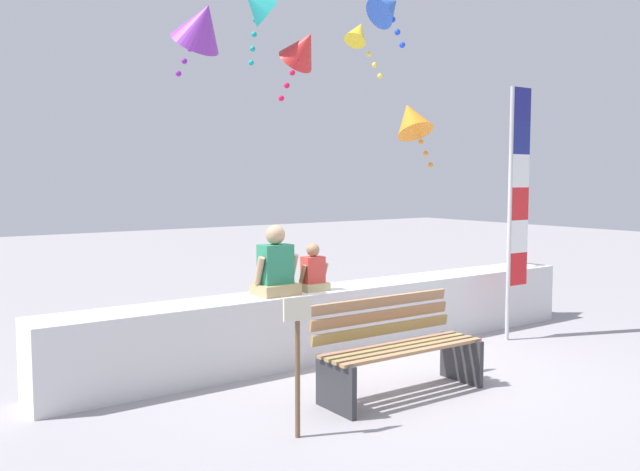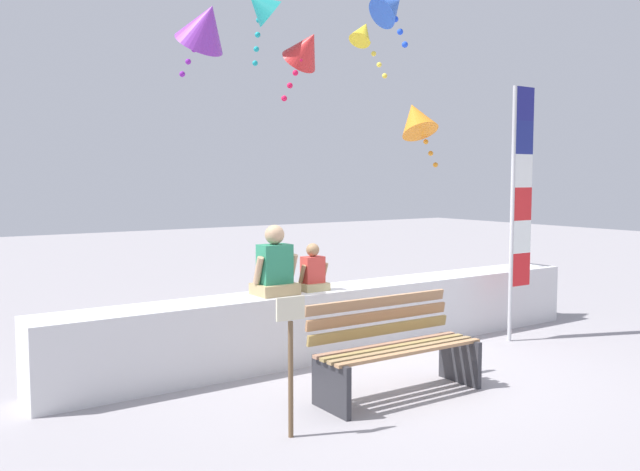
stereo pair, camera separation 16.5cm
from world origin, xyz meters
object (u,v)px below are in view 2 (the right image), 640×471
at_px(park_bench, 394,350).
at_px(sign_post, 291,353).
at_px(kite_yellow, 363,33).
at_px(kite_red, 306,48).
at_px(flag_banner, 519,198).
at_px(person_adult, 275,267).
at_px(person_child, 313,272).
at_px(kite_blue, 391,7).
at_px(kite_orange, 416,118).
at_px(kite_teal, 260,6).
at_px(kite_purple, 205,25).

bearing_deg(park_bench, sign_post, -165.10).
relative_size(kite_yellow, kite_red, 0.91).
distance_m(flag_banner, kite_yellow, 4.09).
distance_m(person_adult, person_child, 0.49).
xyz_separation_m(park_bench, kite_blue, (1.91, 2.35, 3.85)).
xyz_separation_m(person_adult, kite_yellow, (3.13, 2.52, 3.25)).
xyz_separation_m(person_adult, person_child, (0.49, 0.00, -0.09)).
bearing_deg(person_child, sign_post, -127.90).
distance_m(flag_banner, kite_blue, 3.05).
relative_size(kite_orange, kite_teal, 1.05).
height_order(park_bench, kite_teal, kite_teal).
height_order(park_bench, kite_yellow, kite_yellow).
xyz_separation_m(flag_banner, kite_blue, (-0.73, 1.58, 2.50)).
relative_size(park_bench, kite_purple, 1.38).
xyz_separation_m(person_adult, flag_banner, (3.06, -0.69, 0.70)).
height_order(kite_purple, kite_orange, kite_purple).
bearing_deg(kite_red, kite_orange, -1.15).
xyz_separation_m(park_bench, kite_purple, (0.10, 4.24, 3.73)).
relative_size(kite_orange, kite_yellow, 1.10).
distance_m(kite_purple, kite_orange, 3.46).
bearing_deg(person_adult, kite_blue, 21.00).
height_order(flag_banner, sign_post, flag_banner).
bearing_deg(kite_red, person_child, -121.22).
height_order(person_adult, kite_blue, kite_blue).
bearing_deg(person_adult, kite_yellow, 38.81).
bearing_deg(person_adult, flag_banner, -12.63).
xyz_separation_m(kite_red, kite_teal, (-0.52, 0.36, 0.57)).
height_order(flag_banner, kite_purple, kite_purple).
bearing_deg(kite_yellow, person_adult, -141.19).
bearing_deg(kite_purple, kite_orange, -18.07).
xyz_separation_m(person_adult, sign_post, (-0.93, -1.81, -0.40)).
bearing_deg(kite_blue, park_bench, -129.09).
relative_size(park_bench, kite_yellow, 1.64).
relative_size(kite_blue, kite_red, 0.79).
xyz_separation_m(person_child, kite_yellow, (2.65, 2.52, 3.34)).
height_order(person_adult, kite_teal, kite_teal).
height_order(park_bench, kite_blue, kite_blue).
relative_size(kite_blue, kite_teal, 0.82).
bearing_deg(kite_teal, person_child, -104.96).
relative_size(person_child, kite_purple, 0.43).
relative_size(park_bench, kite_teal, 1.57).
xyz_separation_m(flag_banner, kite_orange, (0.54, 2.46, 1.17)).
xyz_separation_m(park_bench, sign_post, (-1.35, -0.36, 0.24)).
bearing_deg(park_bench, person_child, 87.54).
relative_size(person_adult, flag_banner, 0.24).
height_order(park_bench, flag_banner, flag_banner).
relative_size(flag_banner, kite_purple, 2.58).
height_order(kite_purple, kite_red, kite_purple).
xyz_separation_m(kite_purple, kite_red, (1.06, -0.96, -0.35)).
distance_m(person_adult, kite_blue, 4.06).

